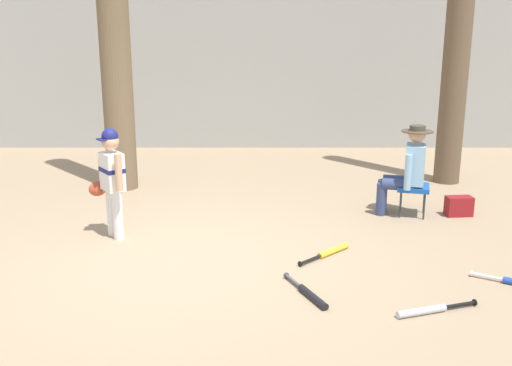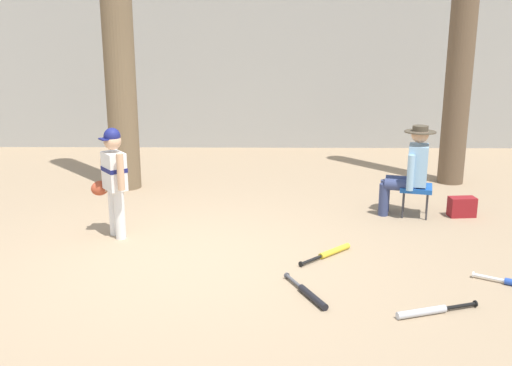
{
  "view_description": "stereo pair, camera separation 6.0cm",
  "coord_description": "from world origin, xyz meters",
  "px_view_note": "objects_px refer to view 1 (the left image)",
  "views": [
    {
      "loc": [
        0.78,
        -5.83,
        2.39
      ],
      "look_at": [
        0.77,
        0.39,
        0.75
      ],
      "focal_mm": 41.09,
      "sensor_mm": 36.0,
      "label": 1
    },
    {
      "loc": [
        0.84,
        -5.83,
        2.39
      ],
      "look_at": [
        0.77,
        0.39,
        0.75
      ],
      "focal_mm": 41.09,
      "sensor_mm": 36.0,
      "label": 2
    }
  ],
  "objects_px": {
    "handbag_beside_stool": "(460,206)",
    "bat_black_composite": "(311,294)",
    "folding_stool": "(415,189)",
    "bat_aluminum_silver": "(429,310)",
    "bat_yellow_trainer": "(331,252)",
    "seated_spectator": "(408,168)",
    "tree_near_player": "(114,9)",
    "young_ballplayer": "(113,176)",
    "tree_behind_spectator": "(462,13)"
  },
  "relations": [
    {
      "from": "tree_near_player",
      "to": "folding_stool",
      "type": "relative_size",
      "value": 12.2
    },
    {
      "from": "seated_spectator",
      "to": "folding_stool",
      "type": "bearing_deg",
      "value": -15.32
    },
    {
      "from": "young_ballplayer",
      "to": "bat_black_composite",
      "type": "height_order",
      "value": "young_ballplayer"
    },
    {
      "from": "bat_yellow_trainer",
      "to": "seated_spectator",
      "type": "bearing_deg",
      "value": 51.05
    },
    {
      "from": "folding_stool",
      "to": "handbag_beside_stool",
      "type": "xyz_separation_m",
      "value": [
        0.61,
        -0.02,
        -0.23
      ]
    },
    {
      "from": "seated_spectator",
      "to": "bat_yellow_trainer",
      "type": "height_order",
      "value": "seated_spectator"
    },
    {
      "from": "seated_spectator",
      "to": "handbag_beside_stool",
      "type": "height_order",
      "value": "seated_spectator"
    },
    {
      "from": "folding_stool",
      "to": "bat_yellow_trainer",
      "type": "relative_size",
      "value": 0.8
    },
    {
      "from": "folding_stool",
      "to": "handbag_beside_stool",
      "type": "relative_size",
      "value": 1.45
    },
    {
      "from": "bat_aluminum_silver",
      "to": "folding_stool",
      "type": "bearing_deg",
      "value": 78.3
    },
    {
      "from": "seated_spectator",
      "to": "bat_black_composite",
      "type": "height_order",
      "value": "seated_spectator"
    },
    {
      "from": "seated_spectator",
      "to": "bat_black_composite",
      "type": "relative_size",
      "value": 1.66
    },
    {
      "from": "handbag_beside_stool",
      "to": "bat_black_composite",
      "type": "distance_m",
      "value": 3.28
    },
    {
      "from": "tree_near_player",
      "to": "bat_black_composite",
      "type": "distance_m",
      "value": 5.32
    },
    {
      "from": "bat_black_composite",
      "to": "bat_aluminum_silver",
      "type": "bearing_deg",
      "value": -17.57
    },
    {
      "from": "tree_near_player",
      "to": "seated_spectator",
      "type": "distance_m",
      "value": 4.72
    },
    {
      "from": "folding_stool",
      "to": "bat_aluminum_silver",
      "type": "xyz_separation_m",
      "value": [
        -0.58,
        -2.78,
        -0.33
      ]
    },
    {
      "from": "tree_behind_spectator",
      "to": "young_ballplayer",
      "type": "relative_size",
      "value": 4.46
    },
    {
      "from": "tree_near_player",
      "to": "bat_aluminum_silver",
      "type": "relative_size",
      "value": 7.79
    },
    {
      "from": "tree_behind_spectator",
      "to": "bat_aluminum_silver",
      "type": "relative_size",
      "value": 7.55
    },
    {
      "from": "handbag_beside_stool",
      "to": "bat_yellow_trainer",
      "type": "relative_size",
      "value": 0.56
    },
    {
      "from": "young_ballplayer",
      "to": "bat_black_composite",
      "type": "xyz_separation_m",
      "value": [
        2.17,
        -1.63,
        -0.71
      ]
    },
    {
      "from": "tree_behind_spectator",
      "to": "folding_stool",
      "type": "distance_m",
      "value": 3.03
    },
    {
      "from": "bat_aluminum_silver",
      "to": "bat_black_composite",
      "type": "xyz_separation_m",
      "value": [
        -1.0,
        0.32,
        0.0
      ]
    },
    {
      "from": "tree_near_player",
      "to": "handbag_beside_stool",
      "type": "relative_size",
      "value": 17.64
    },
    {
      "from": "bat_yellow_trainer",
      "to": "bat_aluminum_silver",
      "type": "xyz_separation_m",
      "value": [
        0.68,
        -1.37,
        -0.0
      ]
    },
    {
      "from": "tree_near_player",
      "to": "bat_aluminum_silver",
      "type": "height_order",
      "value": "tree_near_player"
    },
    {
      "from": "tree_behind_spectator",
      "to": "tree_near_player",
      "type": "bearing_deg",
      "value": -175.88
    },
    {
      "from": "bat_yellow_trainer",
      "to": "bat_aluminum_silver",
      "type": "distance_m",
      "value": 1.53
    },
    {
      "from": "tree_near_player",
      "to": "bat_yellow_trainer",
      "type": "xyz_separation_m",
      "value": [
        2.87,
        -2.8,
        -2.63
      ]
    },
    {
      "from": "tree_near_player",
      "to": "handbag_beside_stool",
      "type": "distance_m",
      "value": 5.56
    },
    {
      "from": "young_ballplayer",
      "to": "bat_yellow_trainer",
      "type": "bearing_deg",
      "value": -13.12
    },
    {
      "from": "folding_stool",
      "to": "bat_aluminum_silver",
      "type": "bearing_deg",
      "value": -101.7
    },
    {
      "from": "folding_stool",
      "to": "tree_behind_spectator",
      "type": "bearing_deg",
      "value": 60.17
    },
    {
      "from": "handbag_beside_stool",
      "to": "bat_aluminum_silver",
      "type": "xyz_separation_m",
      "value": [
        -1.19,
        -2.76,
        -0.1
      ]
    },
    {
      "from": "handbag_beside_stool",
      "to": "bat_yellow_trainer",
      "type": "bearing_deg",
      "value": -143.33
    },
    {
      "from": "bat_aluminum_silver",
      "to": "seated_spectator",
      "type": "bearing_deg",
      "value": 80.28
    },
    {
      "from": "tree_near_player",
      "to": "bat_yellow_trainer",
      "type": "distance_m",
      "value": 4.8
    },
    {
      "from": "handbag_beside_stool",
      "to": "bat_black_composite",
      "type": "height_order",
      "value": "handbag_beside_stool"
    },
    {
      "from": "tree_near_player",
      "to": "tree_behind_spectator",
      "type": "relative_size",
      "value": 1.03
    },
    {
      "from": "tree_behind_spectator",
      "to": "bat_yellow_trainer",
      "type": "bearing_deg",
      "value": -125.56
    },
    {
      "from": "tree_near_player",
      "to": "tree_behind_spectator",
      "type": "xyz_separation_m",
      "value": [
        5.14,
        0.37,
        -0.05
      ]
    },
    {
      "from": "tree_behind_spectator",
      "to": "bat_aluminum_silver",
      "type": "bearing_deg",
      "value": -109.23
    },
    {
      "from": "folding_stool",
      "to": "bat_black_composite",
      "type": "xyz_separation_m",
      "value": [
        -1.57,
        -2.47,
        -0.33
      ]
    },
    {
      "from": "handbag_beside_stool",
      "to": "young_ballplayer",
      "type": "bearing_deg",
      "value": -169.4
    },
    {
      "from": "bat_aluminum_silver",
      "to": "tree_near_player",
      "type": "bearing_deg",
      "value": 130.48
    },
    {
      "from": "seated_spectator",
      "to": "bat_black_composite",
      "type": "xyz_separation_m",
      "value": [
        -1.48,
        -2.49,
        -0.61
      ]
    },
    {
      "from": "folding_stool",
      "to": "seated_spectator",
      "type": "bearing_deg",
      "value": 164.68
    },
    {
      "from": "tree_near_player",
      "to": "handbag_beside_stool",
      "type": "xyz_separation_m",
      "value": [
        4.74,
        -1.41,
        -2.53
      ]
    },
    {
      "from": "tree_near_player",
      "to": "tree_behind_spectator",
      "type": "height_order",
      "value": "tree_near_player"
    }
  ]
}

